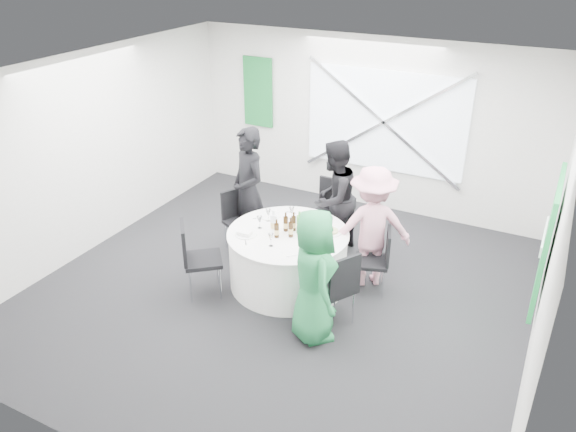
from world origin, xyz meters
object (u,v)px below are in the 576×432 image
at_px(chair_front_right, 338,284).
at_px(clear_water_bottle, 274,223).
at_px(chair_back_right, 378,256).
at_px(person_woman_green, 314,276).
at_px(person_man_back_left, 248,191).
at_px(chair_back_left, 237,215).
at_px(banquet_table, 288,258).
at_px(green_water_bottle, 299,225).
at_px(person_woman_pink, 372,227).
at_px(person_man_back, 333,198).
at_px(chair_back, 329,208).
at_px(chair_front_left, 195,254).

distance_m(chair_front_right, clear_water_bottle, 1.23).
distance_m(chair_back_right, person_woman_green, 1.27).
bearing_deg(chair_front_right, person_man_back_left, -91.16).
height_order(chair_back_left, chair_front_right, chair_front_right).
relative_size(banquet_table, green_water_bottle, 5.18).
bearing_deg(banquet_table, person_man_back_left, 147.72).
distance_m(person_woman_green, clear_water_bottle, 1.20).
bearing_deg(chair_back_left, person_man_back_left, -43.66).
relative_size(chair_back_right, person_man_back_left, 0.48).
height_order(chair_back_left, person_woman_green, person_woman_green).
distance_m(chair_back_left, clear_water_bottle, 1.14).
height_order(person_man_back_left, person_woman_green, person_man_back_left).
xyz_separation_m(chair_front_right, person_woman_pink, (0.01, 1.07, 0.24)).
relative_size(person_man_back_left, person_woman_green, 1.16).
bearing_deg(person_man_back, chair_back_right, 62.71).
bearing_deg(clear_water_bottle, chair_back_right, 18.32).
height_order(chair_back, person_woman_green, person_woman_green).
distance_m(chair_front_right, person_man_back_left, 2.18).
bearing_deg(chair_back, chair_front_right, -61.25).
xyz_separation_m(banquet_table, person_woman_green, (0.74, -0.82, 0.41)).
distance_m(chair_back, chair_back_right, 1.34).
xyz_separation_m(chair_front_right, green_water_bottle, (-0.78, 0.59, 0.30)).
bearing_deg(clear_water_bottle, person_man_back, 72.27).
bearing_deg(chair_back_right, person_man_back, -145.36).
distance_m(banquet_table, person_man_back, 1.16).
bearing_deg(chair_back_left, clear_water_bottle, -96.60).
relative_size(person_man_back, green_water_bottle, 5.60).
bearing_deg(chair_front_left, chair_back_left, -31.19).
bearing_deg(chair_back, person_woman_green, -68.81).
xyz_separation_m(banquet_table, green_water_bottle, (0.13, 0.06, 0.50)).
bearing_deg(person_woman_pink, chair_back_left, -30.05).
relative_size(person_woman_pink, green_water_bottle, 5.41).
relative_size(chair_back_right, chair_front_right, 0.90).
height_order(person_woman_pink, person_woman_green, person_woman_pink).
relative_size(chair_back_left, person_woman_pink, 0.55).
relative_size(person_woman_green, clear_water_bottle, 5.35).
bearing_deg(green_water_bottle, chair_back, 94.01).
relative_size(chair_back_left, person_man_back_left, 0.48).
height_order(chair_back_left, person_man_back, person_man_back).
height_order(chair_back, person_man_back, person_man_back).
bearing_deg(clear_water_bottle, person_woman_green, -39.70).
bearing_deg(chair_back, chair_back_right, -36.42).
xyz_separation_m(chair_back_left, chair_back_right, (2.19, -0.15, -0.00)).
xyz_separation_m(chair_front_left, person_woman_pink, (1.84, 1.29, 0.22)).
distance_m(chair_front_left, person_woman_pink, 2.26).
distance_m(chair_back, chair_front_right, 1.94).
xyz_separation_m(chair_back_left, person_man_back, (1.27, 0.53, 0.32)).
xyz_separation_m(person_woman_green, clear_water_bottle, (-0.92, 0.76, 0.08)).
bearing_deg(person_woman_green, person_man_back, -25.38).
height_order(banquet_table, green_water_bottle, green_water_bottle).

